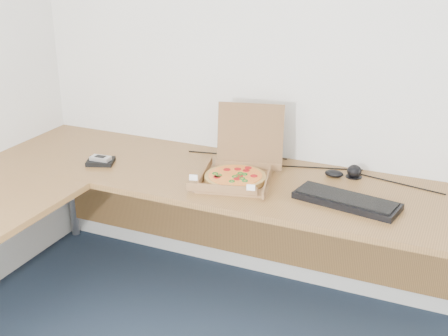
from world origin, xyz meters
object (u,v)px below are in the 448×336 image
at_px(desk, 121,203).
at_px(drinking_glass, 272,153).
at_px(pizza_box, 237,173).
at_px(keyboard, 347,201).
at_px(wallet, 101,162).

height_order(desk, drinking_glass, drinking_glass).
relative_size(desk, pizza_box, 6.53).
distance_m(drinking_glass, keyboard, 0.56).
distance_m(keyboard, wallet, 1.27).
xyz_separation_m(pizza_box, wallet, (-0.73, -0.08, -0.03)).
height_order(drinking_glass, keyboard, drinking_glass).
xyz_separation_m(desk, pizza_box, (0.41, 0.39, 0.07)).
distance_m(desk, wallet, 0.45).
bearing_deg(drinking_glass, keyboard, -34.35).
relative_size(pizza_box, keyboard, 0.83).
bearing_deg(wallet, pizza_box, -15.56).
xyz_separation_m(keyboard, wallet, (-1.27, -0.03, -0.00)).
relative_size(drinking_glass, wallet, 1.00).
bearing_deg(keyboard, drinking_glass, 155.73).
relative_size(pizza_box, wallet, 2.87).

